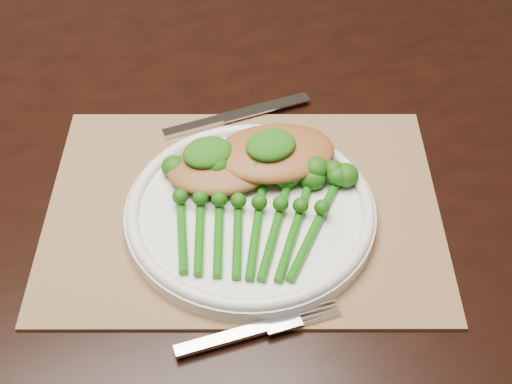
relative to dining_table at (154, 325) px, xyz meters
name	(u,v)px	position (x,y,z in m)	size (l,w,h in m)	color
dining_table	(154,325)	(0.00, 0.00, 0.00)	(1.71, 1.11, 0.75)	black
placemat	(243,208)	(0.10, -0.14, 0.37)	(0.43, 0.32, 0.00)	brown
dinner_plate	(250,211)	(0.10, -0.16, 0.39)	(0.27, 0.27, 0.02)	silver
knife	(223,119)	(0.13, 0.00, 0.38)	(0.19, 0.02, 0.01)	silver
fork	(269,326)	(0.06, -0.30, 0.38)	(0.16, 0.03, 0.01)	silver
chicken_fillet_left	(222,168)	(0.09, -0.10, 0.40)	(0.12, 0.08, 0.02)	#985A2C
chicken_fillet_right	(274,153)	(0.15, -0.11, 0.41)	(0.14, 0.09, 0.03)	#985A2C
pesto_dollop_left	(208,152)	(0.08, -0.09, 0.42)	(0.06, 0.05, 0.02)	#13470A
pesto_dollop_right	(271,145)	(0.14, -0.12, 0.43)	(0.06, 0.05, 0.02)	#13470A
broccolini_bundle	(248,223)	(0.09, -0.18, 0.40)	(0.23, 0.24, 0.04)	#13590B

